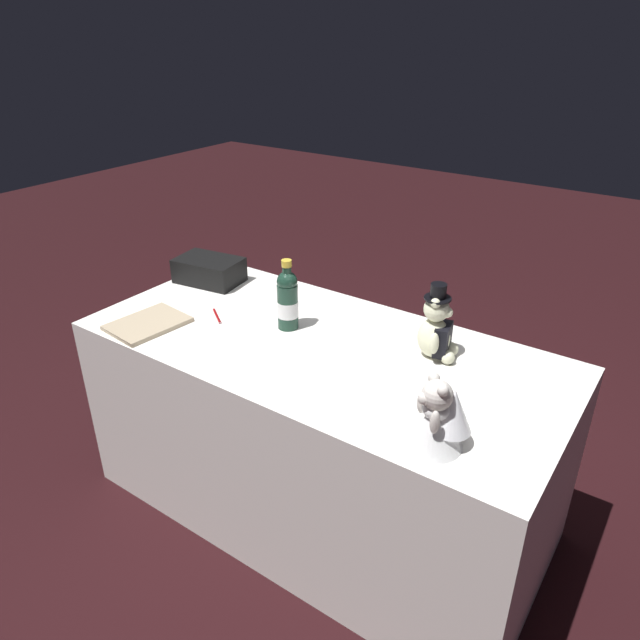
# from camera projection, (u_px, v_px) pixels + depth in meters

# --- Properties ---
(ground_plane) EXTENTS (12.00, 12.00, 0.00)m
(ground_plane) POSITION_uv_depth(u_px,v_px,m) (320.00, 504.00, 2.54)
(ground_plane) COLOR black
(reception_table) EXTENTS (1.81, 0.85, 0.79)m
(reception_table) POSITION_uv_depth(u_px,v_px,m) (320.00, 430.00, 2.36)
(reception_table) COLOR white
(reception_table) RESTS_ON ground_plane
(teddy_bear_groom) EXTENTS (0.15, 0.15, 0.28)m
(teddy_bear_groom) POSITION_uv_depth(u_px,v_px,m) (437.00, 330.00, 2.05)
(teddy_bear_groom) COLOR beige
(teddy_bear_groom) RESTS_ON reception_table
(teddy_bear_bride) EXTENTS (0.21, 0.22, 0.22)m
(teddy_bear_bride) POSITION_uv_depth(u_px,v_px,m) (439.00, 417.00, 1.63)
(teddy_bear_bride) COLOR white
(teddy_bear_bride) RESTS_ON reception_table
(champagne_bottle) EXTENTS (0.08, 0.08, 0.28)m
(champagne_bottle) POSITION_uv_depth(u_px,v_px,m) (288.00, 299.00, 2.24)
(champagne_bottle) COLOR #1B3A2C
(champagne_bottle) RESTS_ON reception_table
(signing_pen) EXTENTS (0.12, 0.08, 0.01)m
(signing_pen) POSITION_uv_depth(u_px,v_px,m) (217.00, 317.00, 2.37)
(signing_pen) COLOR maroon
(signing_pen) RESTS_ON reception_table
(gift_case_black) EXTENTS (0.31, 0.23, 0.11)m
(gift_case_black) POSITION_uv_depth(u_px,v_px,m) (209.00, 270.00, 2.67)
(gift_case_black) COLOR black
(gift_case_black) RESTS_ON reception_table
(guestbook) EXTENTS (0.24, 0.31, 0.02)m
(guestbook) POSITION_uv_depth(u_px,v_px,m) (148.00, 324.00, 2.31)
(guestbook) COLOR tan
(guestbook) RESTS_ON reception_table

